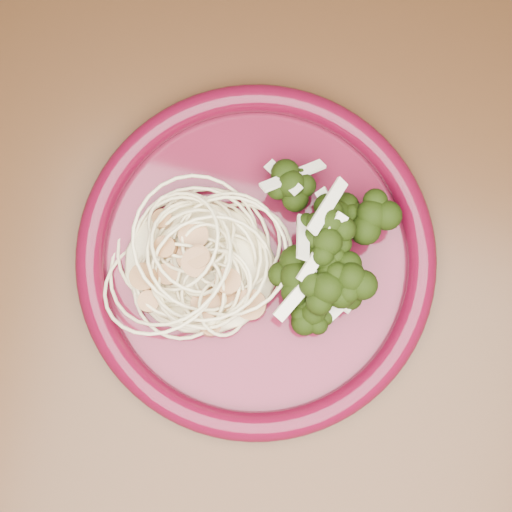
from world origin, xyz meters
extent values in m
plane|color=#51311B|center=(0.00, 0.00, 0.00)|extent=(3.50, 3.50, 0.00)
cube|color=#472814|center=(0.00, 0.00, 0.73)|extent=(1.20, 0.80, 0.04)
cylinder|color=#540F21|center=(-0.04, 0.03, 0.75)|extent=(0.41, 0.41, 0.01)
torus|color=#54061A|center=(-0.04, 0.03, 0.76)|extent=(0.42, 0.42, 0.03)
ellipsoid|color=#F5E8B1|center=(-0.08, 0.01, 0.77)|extent=(0.17, 0.16, 0.03)
ellipsoid|color=black|center=(0.02, 0.06, 0.79)|extent=(0.16, 0.20, 0.06)
camera|label=1|loc=(-0.02, -0.06, 1.39)|focal=50.00mm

